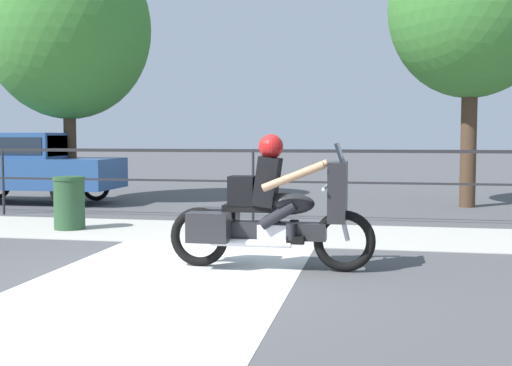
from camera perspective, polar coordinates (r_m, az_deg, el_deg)
ground_plane at (r=7.22m, az=-7.86°, el=-8.35°), size 120.00×120.00×0.00m
sidewalk_band at (r=10.45m, az=-1.89°, el=-4.41°), size 44.00×2.40×0.01m
crosswalk_band at (r=7.04m, az=-8.40°, el=-8.65°), size 2.82×6.00×0.01m
fence_railing at (r=11.85m, az=-0.27°, el=1.64°), size 36.00×0.05×1.33m
motorcycle at (r=7.51m, az=1.35°, el=-2.45°), size 2.44×0.76×1.59m
parked_car at (r=15.98m, az=-19.86°, el=1.68°), size 4.25×1.68×1.65m
trash_bin at (r=11.18m, az=-16.26°, el=-1.72°), size 0.53×0.53×0.89m
tree_behind_sign at (r=15.18m, az=18.62°, el=14.57°), size 3.59×3.59×6.36m
tree_behind_car at (r=16.11m, az=-16.39°, el=13.05°), size 3.88×3.88×6.25m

